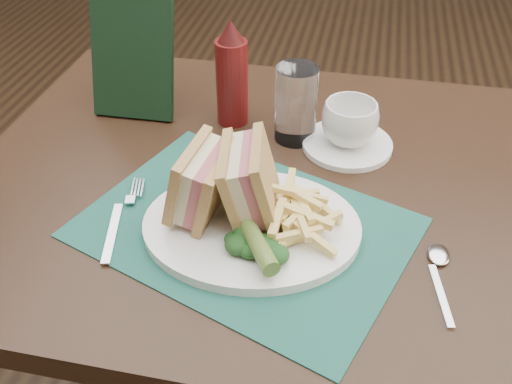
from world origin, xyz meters
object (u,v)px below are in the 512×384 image
placemat (245,227)px  sandwich_half_b (234,180)px  drinking_glass (296,104)px  plate (252,227)px  saucer (347,144)px  coffee_cup (350,123)px  sandwich_half_a (188,178)px  ketchup_bottle (232,73)px  check_presenter (132,50)px  table_main (254,326)px

placemat → sandwich_half_b: (-0.02, 0.01, 0.07)m
placemat → drinking_glass: 0.25m
sandwich_half_b → drinking_glass: same height
placemat → plate: plate is taller
saucer → coffee_cup: coffee_cup is taller
sandwich_half_a → drinking_glass: (0.11, 0.24, -0.01)m
plate → placemat: bearing=145.0°
ketchup_bottle → check_presenter: size_ratio=0.79×
ketchup_bottle → sandwich_half_a: bearing=-89.4°
coffee_cup → sandwich_half_a: bearing=-131.8°
table_main → check_presenter: bearing=147.2°
plate → ketchup_bottle: (-0.09, 0.28, 0.08)m
placemat → sandwich_half_a: (-0.08, 0.00, 0.07)m
saucer → check_presenter: 0.40m
drinking_glass → check_presenter: (-0.29, 0.04, 0.05)m
coffee_cup → check_presenter: check_presenter is taller
placemat → sandwich_half_a: sandwich_half_a is taller
placemat → ketchup_bottle: size_ratio=2.34×
placemat → drinking_glass: drinking_glass is taller
saucer → drinking_glass: (-0.09, 0.01, 0.06)m
sandwich_half_a → drinking_glass: size_ratio=0.84×
placemat → plate: bearing=-28.4°
drinking_glass → ketchup_bottle: size_ratio=0.70×
table_main → sandwich_half_b: (-0.00, -0.11, 0.45)m
placemat → sandwich_half_a: bearing=176.8°
drinking_glass → saucer: bearing=-6.5°
plate → sandwich_half_b: size_ratio=2.62×
drinking_glass → check_presenter: 0.30m
placemat → check_presenter: bearing=132.7°
saucer → ketchup_bottle: 0.23m
sandwich_half_b → drinking_glass: size_ratio=0.88×
coffee_cup → drinking_glass: drinking_glass is taller
plate → drinking_glass: drinking_glass is taller
table_main → sandwich_half_a: bearing=-119.4°
plate → saucer: plate is taller
plate → drinking_glass: (0.02, 0.25, 0.06)m
saucer → ketchup_bottle: size_ratio=0.81×
check_presenter → table_main: bearing=-34.0°
sandwich_half_a → coffee_cup: 0.31m
table_main → plate: (0.02, -0.13, 0.38)m
ketchup_bottle → check_presenter: 0.18m
plate → table_main: bearing=93.8°
placemat → ketchup_bottle: (-0.08, 0.27, 0.09)m
sandwich_half_a → ketchup_bottle: size_ratio=0.59×
sandwich_half_b → placemat: bearing=-42.7°
plate → check_presenter: check_presenter is taller
plate → sandwich_half_a: sandwich_half_a is taller
sandwich_half_b → check_presenter: (-0.24, 0.27, 0.04)m
table_main → saucer: bearing=38.5°
placemat → coffee_cup: size_ratio=4.73×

